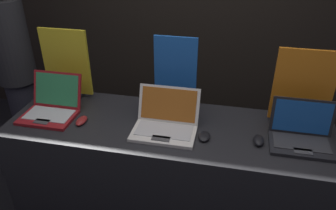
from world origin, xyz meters
The scene contains 11 objects.
display_counter centered at (0.00, 0.33, 0.45)m, with size 2.06×0.65×0.89m.
laptop_front centered at (-0.79, 0.31, 0.95)m, with size 0.34×0.33×0.25m.
mouse_front centered at (-0.55, 0.25, 0.91)m, with size 0.06×0.12×0.03m.
promo_stand_front centered at (-0.79, 0.58, 1.13)m, with size 0.34×0.07×0.50m.
laptop_middle centered at (-0.01, 0.28, 0.95)m, with size 0.38×0.32×0.23m.
mouse_middle centered at (0.23, 0.24, 0.90)m, with size 0.07×0.11×0.03m.
promo_stand_middle centered at (-0.01, 0.59, 1.13)m, with size 0.28×0.07×0.49m.
laptop_back centered at (0.78, 0.31, 0.95)m, with size 0.35×0.26×0.24m.
mouse_back centered at (0.55, 0.26, 0.91)m, with size 0.06×0.11×0.04m.
promo_stand_back centered at (0.78, 0.53, 1.13)m, with size 0.35×0.07×0.49m.
person_bystander centered at (-1.44, 0.87, 0.88)m, with size 0.32×0.32×1.69m.
Camera 1 is at (0.35, -1.36, 2.03)m, focal length 35.00 mm.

